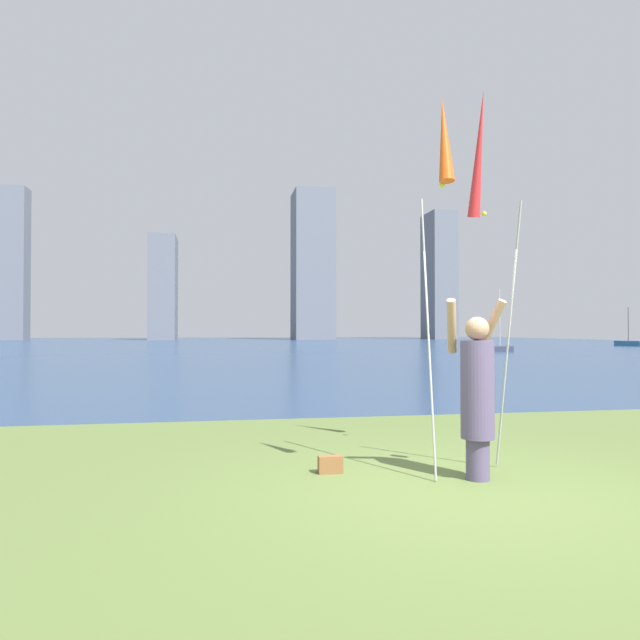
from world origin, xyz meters
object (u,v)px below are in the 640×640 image
kite_flag_right (480,162)px  bag (330,464)px  kite_flag_left (443,154)px  sailboat_2 (628,343)px  person (477,390)px  sailboat_1 (500,348)px

kite_flag_right → bag: bearing=-170.0°
kite_flag_left → sailboat_2: 59.85m
kite_flag_left → kite_flag_right: 1.52m
kite_flag_right → person: bearing=-117.8°
bag → sailboat_1: bearing=59.9°
sailboat_1 → sailboat_2: size_ratio=1.19×
kite_flag_left → kite_flag_right: (0.95, 1.14, 0.30)m
person → bag: size_ratio=7.14×
bag → sailboat_1: 38.48m
kite_flag_right → sailboat_2: 58.38m
kite_flag_left → bag: size_ratio=14.68×
kite_flag_right → sailboat_2: kite_flag_right is taller
person → sailboat_1: size_ratio=0.42×
sailboat_2 → kite_flag_right: bearing=-129.8°
kite_flag_right → sailboat_2: size_ratio=1.18×
kite_flag_left → bag: kite_flag_left is taller
kite_flag_left → sailboat_1: size_ratio=0.87×
kite_flag_left → person: bearing=27.0°
kite_flag_left → kite_flag_right: kite_flag_right is taller
kite_flag_left → sailboat_1: 38.80m
person → sailboat_1: (17.80, 33.84, -0.69)m
bag → sailboat_2: bearing=49.0°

